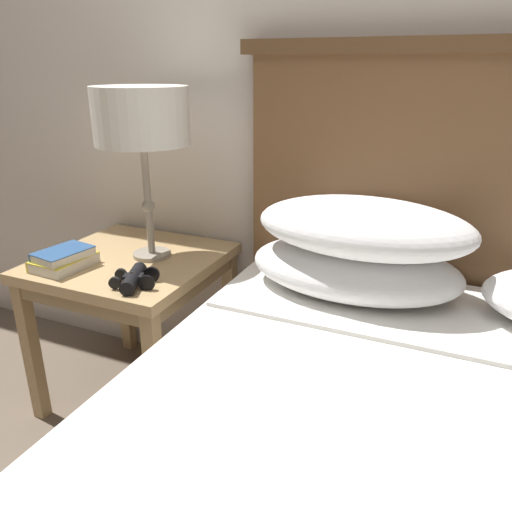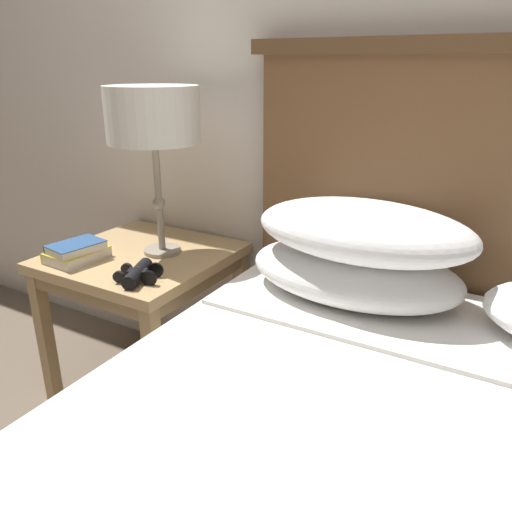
{
  "view_description": "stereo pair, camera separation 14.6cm",
  "coord_description": "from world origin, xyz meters",
  "px_view_note": "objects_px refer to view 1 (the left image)",
  "views": [
    {
      "loc": [
        0.37,
        -0.73,
        1.19
      ],
      "look_at": [
        -0.19,
        0.52,
        0.66
      ],
      "focal_mm": 35.0,
      "sensor_mm": 36.0,
      "label": 1
    },
    {
      "loc": [
        0.5,
        -0.66,
        1.19
      ],
      "look_at": [
        -0.19,
        0.52,
        0.66
      ],
      "focal_mm": 35.0,
      "sensor_mm": 36.0,
      "label": 2
    }
  ],
  "objects_px": {
    "nightstand": "(132,277)",
    "book_stacked_on_top": "(63,254)",
    "binoculars_pair": "(134,278)",
    "table_lamp": "(141,119)",
    "book_on_nightstand": "(64,262)"
  },
  "relations": [
    {
      "from": "book_on_nightstand",
      "to": "binoculars_pair",
      "type": "distance_m",
      "value": 0.3
    },
    {
      "from": "nightstand",
      "to": "table_lamp",
      "type": "height_order",
      "value": "table_lamp"
    },
    {
      "from": "nightstand",
      "to": "book_stacked_on_top",
      "type": "distance_m",
      "value": 0.25
    },
    {
      "from": "nightstand",
      "to": "binoculars_pair",
      "type": "relative_size",
      "value": 3.54
    },
    {
      "from": "table_lamp",
      "to": "binoculars_pair",
      "type": "distance_m",
      "value": 0.5
    },
    {
      "from": "binoculars_pair",
      "to": "nightstand",
      "type": "bearing_deg",
      "value": 130.34
    },
    {
      "from": "nightstand",
      "to": "table_lamp",
      "type": "distance_m",
      "value": 0.54
    },
    {
      "from": "book_on_nightstand",
      "to": "binoculars_pair",
      "type": "xyz_separation_m",
      "value": [
        0.3,
        -0.02,
        0.0
      ]
    },
    {
      "from": "nightstand",
      "to": "table_lamp",
      "type": "bearing_deg",
      "value": 31.67
    },
    {
      "from": "table_lamp",
      "to": "nightstand",
      "type": "bearing_deg",
      "value": -148.33
    },
    {
      "from": "book_stacked_on_top",
      "to": "binoculars_pair",
      "type": "height_order",
      "value": "book_stacked_on_top"
    },
    {
      "from": "table_lamp",
      "to": "binoculars_pair",
      "type": "height_order",
      "value": "table_lamp"
    },
    {
      "from": "nightstand",
      "to": "book_on_nightstand",
      "type": "relative_size",
      "value": 2.98
    },
    {
      "from": "book_on_nightstand",
      "to": "table_lamp",
      "type": "bearing_deg",
      "value": 44.54
    },
    {
      "from": "book_on_nightstand",
      "to": "binoculars_pair",
      "type": "bearing_deg",
      "value": -4.68
    }
  ]
}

